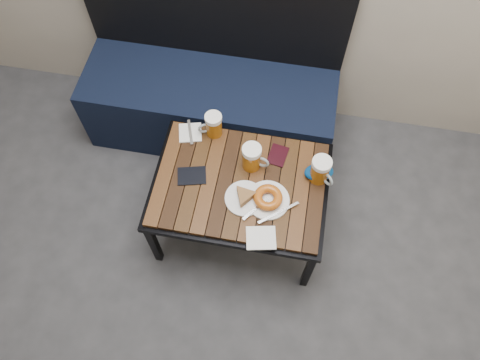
% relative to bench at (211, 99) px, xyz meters
% --- Properties ---
extents(room_shell, '(4.00, 4.00, 4.00)m').
position_rel_bench_xyz_m(room_shell, '(0.13, -1.26, 1.48)').
color(room_shell, gray).
rests_on(room_shell, ground).
extents(bench, '(1.40, 0.50, 0.95)m').
position_rel_bench_xyz_m(bench, '(0.00, 0.00, 0.00)').
color(bench, black).
rests_on(bench, ground).
extents(cafe_table, '(0.84, 0.62, 0.47)m').
position_rel_bench_xyz_m(cafe_table, '(0.28, -0.62, 0.16)').
color(cafe_table, black).
rests_on(cafe_table, ground).
extents(beer_mug_left, '(0.13, 0.11, 0.14)m').
position_rel_bench_xyz_m(beer_mug_left, '(0.10, -0.36, 0.27)').
color(beer_mug_left, '#99520C').
rests_on(beer_mug_left, cafe_table).
extents(beer_mug_centre, '(0.14, 0.10, 0.15)m').
position_rel_bench_xyz_m(beer_mug_centre, '(0.32, -0.51, 0.27)').
color(beer_mug_centre, '#99520C').
rests_on(beer_mug_centre, cafe_table).
extents(beer_mug_right, '(0.13, 0.13, 0.15)m').
position_rel_bench_xyz_m(beer_mug_right, '(0.64, -0.52, 0.27)').
color(beer_mug_right, '#99520C').
rests_on(beer_mug_right, cafe_table).
extents(plate_pie, '(0.19, 0.19, 0.05)m').
position_rel_bench_xyz_m(plate_pie, '(0.32, -0.70, 0.22)').
color(plate_pie, white).
rests_on(plate_pie, cafe_table).
extents(plate_bagel, '(0.25, 0.23, 0.06)m').
position_rel_bench_xyz_m(plate_bagel, '(0.42, -0.69, 0.22)').
color(plate_bagel, white).
rests_on(plate_bagel, cafe_table).
extents(napkin_left, '(0.14, 0.15, 0.01)m').
position_rel_bench_xyz_m(napkin_left, '(-0.02, -0.38, 0.20)').
color(napkin_left, white).
rests_on(napkin_left, cafe_table).
extents(napkin_right, '(0.15, 0.14, 0.01)m').
position_rel_bench_xyz_m(napkin_right, '(0.42, -0.88, 0.20)').
color(napkin_right, white).
rests_on(napkin_right, cafe_table).
extents(passport_navy, '(0.16, 0.13, 0.01)m').
position_rel_bench_xyz_m(passport_navy, '(0.05, -0.62, 0.20)').
color(passport_navy, black).
rests_on(passport_navy, cafe_table).
extents(passport_burgundy, '(0.10, 0.13, 0.01)m').
position_rel_bench_xyz_m(passport_burgundy, '(0.44, -0.43, 0.20)').
color(passport_burgundy, black).
rests_on(passport_burgundy, cafe_table).
extents(knit_pouch, '(0.16, 0.13, 0.06)m').
position_rel_bench_xyz_m(knit_pouch, '(0.64, -0.51, 0.23)').
color(knit_pouch, navy).
rests_on(knit_pouch, cafe_table).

